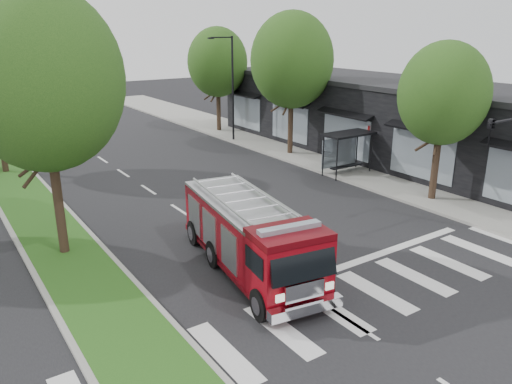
% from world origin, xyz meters
% --- Properties ---
extents(ground, '(140.00, 140.00, 0.00)m').
position_xyz_m(ground, '(0.00, 0.00, 0.00)').
color(ground, black).
rests_on(ground, ground).
extents(sidewalk_right, '(5.00, 80.00, 0.15)m').
position_xyz_m(sidewalk_right, '(12.50, 10.00, 0.07)').
color(sidewalk_right, gray).
rests_on(sidewalk_right, ground).
extents(median, '(3.00, 50.00, 0.15)m').
position_xyz_m(median, '(-6.00, 18.00, 0.08)').
color(median, gray).
rests_on(median, ground).
extents(storefront_row, '(8.00, 30.00, 5.00)m').
position_xyz_m(storefront_row, '(17.00, 10.00, 2.50)').
color(storefront_row, black).
rests_on(storefront_row, ground).
extents(bus_shelter, '(3.20, 1.60, 2.61)m').
position_xyz_m(bus_shelter, '(11.20, 8.15, 2.04)').
color(bus_shelter, black).
rests_on(bus_shelter, ground).
extents(tree_right_near, '(4.40, 4.40, 8.05)m').
position_xyz_m(tree_right_near, '(11.50, 2.00, 5.51)').
color(tree_right_near, black).
rests_on(tree_right_near, ground).
extents(tree_right_mid, '(5.60, 5.60, 9.72)m').
position_xyz_m(tree_right_mid, '(11.50, 14.00, 6.49)').
color(tree_right_mid, black).
rests_on(tree_right_mid, ground).
extents(tree_right_far, '(5.00, 5.00, 8.73)m').
position_xyz_m(tree_right_far, '(11.50, 24.00, 5.84)').
color(tree_right_far, black).
rests_on(tree_right_far, ground).
extents(tree_median_near, '(5.80, 5.80, 10.16)m').
position_xyz_m(tree_median_near, '(-6.00, 6.00, 6.81)').
color(tree_median_near, black).
rests_on(tree_median_near, ground).
extents(streetlight_right_far, '(2.11, 0.20, 8.00)m').
position_xyz_m(streetlight_right_far, '(10.35, 20.00, 4.48)').
color(streetlight_right_far, black).
rests_on(streetlight_right_far, ground).
extents(fire_engine, '(3.63, 8.46, 2.84)m').
position_xyz_m(fire_engine, '(-0.64, 0.76, 1.36)').
color(fire_engine, '#50040A').
rests_on(fire_engine, ground).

